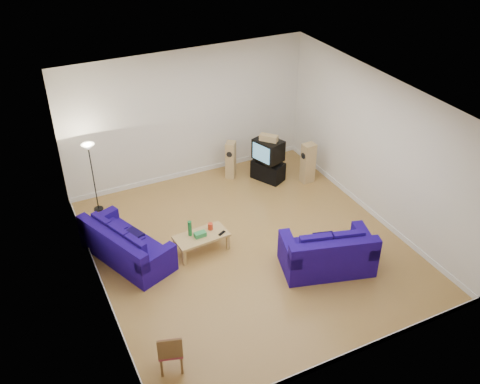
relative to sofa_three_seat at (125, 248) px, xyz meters
name	(u,v)px	position (x,y,z in m)	size (l,w,h in m)	color
room	(249,183)	(2.36, -0.70, 1.26)	(6.01, 6.51, 3.21)	brown
sofa_three_seat	(125,248)	(0.00, 0.00, 0.00)	(1.55, 2.17, 0.77)	#120063
sofa_loveseat	(328,255)	(3.42, -1.98, 0.04)	(1.91, 1.39, 0.86)	#120063
coffee_table	(201,237)	(1.45, -0.40, 0.05)	(1.11, 0.61, 0.39)	tan
bottle	(190,228)	(1.26, -0.31, 0.27)	(0.08, 0.08, 0.33)	#197233
tissue_box	(200,234)	(1.42, -0.43, 0.15)	(0.23, 0.13, 0.10)	green
red_canister	(210,226)	(1.70, -0.30, 0.17)	(0.10, 0.10, 0.14)	red
remote	(222,233)	(1.85, -0.54, 0.11)	(0.17, 0.05, 0.02)	black
tv_stand	(268,170)	(4.00, 1.50, -0.05)	(0.77, 0.43, 0.47)	black
av_receiver	(267,160)	(3.99, 1.52, 0.24)	(0.45, 0.36, 0.10)	black
television	(268,150)	(3.97, 1.46, 0.54)	(0.67, 0.78, 0.51)	black
centre_speaker	(269,138)	(3.96, 1.44, 0.88)	(0.43, 0.17, 0.15)	tan
speaker_left	(231,160)	(3.23, 2.00, 0.19)	(0.34, 0.36, 0.95)	tan
speaker_right	(308,163)	(4.81, 0.97, 0.22)	(0.33, 0.25, 1.02)	tan
floor_lamp	(90,156)	(-0.09, 2.00, 1.08)	(0.28, 0.28, 1.65)	black
dining_chair	(170,351)	(-0.10, -2.95, 0.15)	(0.47, 0.47, 0.79)	brown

